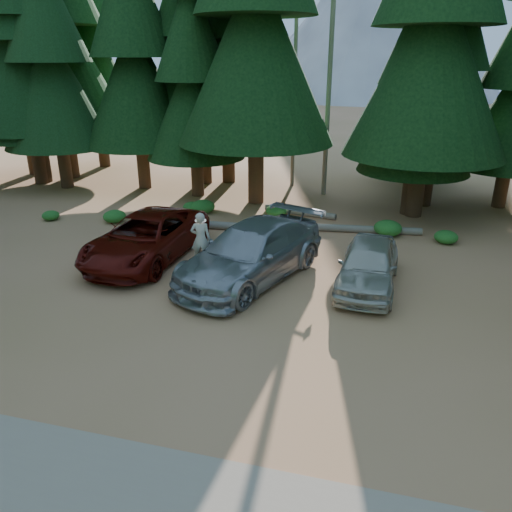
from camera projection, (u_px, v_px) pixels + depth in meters
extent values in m
plane|color=#A57646|center=(225.00, 324.00, 13.81)|extent=(160.00, 160.00, 0.00)
cylinder|color=#6A6155|center=(330.00, 75.00, 24.36)|extent=(0.24, 0.24, 12.00)
cylinder|color=#6A6155|center=(294.00, 93.00, 26.55)|extent=(0.20, 0.20, 10.00)
cone|color=gray|center=(378.00, 9.00, 84.72)|extent=(44.00, 44.00, 28.00)
cone|color=gray|center=(336.00, 37.00, 97.06)|extent=(36.00, 36.00, 20.00)
imported|color=#580D07|center=(146.00, 237.00, 17.94)|extent=(3.09, 6.07, 1.64)
imported|color=#9EA1A5|center=(251.00, 253.00, 16.32)|extent=(4.56, 6.75, 1.81)
imported|color=beige|center=(368.00, 265.00, 15.77)|extent=(1.98, 4.50, 1.50)
imported|color=beige|center=(201.00, 239.00, 16.11)|extent=(0.72, 0.54, 1.77)
cylinder|color=white|center=(201.00, 221.00, 15.93)|extent=(0.36, 0.36, 0.04)
cylinder|color=#6A6155|center=(252.00, 228.00, 20.96)|extent=(4.71, 0.61, 0.34)
cylinder|color=#6A6155|center=(300.00, 212.00, 23.11)|extent=(3.45, 1.00, 0.29)
cylinder|color=#6A6155|center=(363.00, 229.00, 20.81)|extent=(4.79, 0.90, 0.31)
ellipsoid|color=#1D601D|center=(115.00, 216.00, 22.07)|extent=(0.99, 0.99, 0.55)
ellipsoid|color=#1D601D|center=(192.00, 207.00, 23.54)|extent=(0.86, 0.86, 0.48)
ellipsoid|color=#1D601D|center=(203.00, 207.00, 23.35)|extent=(1.12, 1.12, 0.62)
ellipsoid|color=#1D601D|center=(276.00, 211.00, 22.85)|extent=(0.97, 0.97, 0.53)
ellipsoid|color=#1D601D|center=(446.00, 237.00, 19.64)|extent=(0.91, 0.91, 0.50)
ellipsoid|color=#1D601D|center=(388.00, 228.00, 20.45)|extent=(1.14, 1.14, 0.63)
ellipsoid|color=#1D601D|center=(51.00, 215.00, 22.41)|extent=(0.76, 0.76, 0.42)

